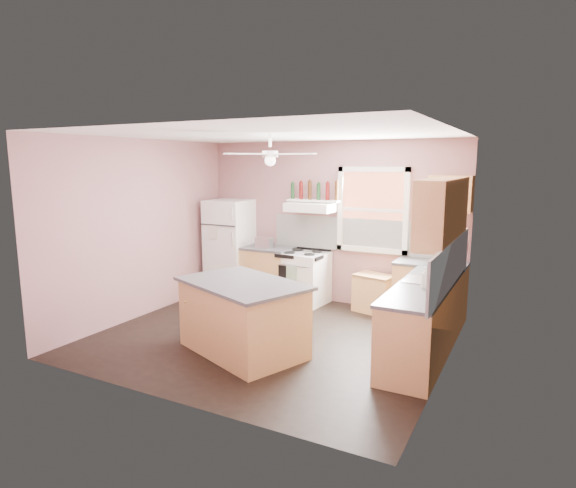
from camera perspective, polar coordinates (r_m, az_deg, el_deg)
The scene contains 32 objects.
floor at distance 6.66m, azimuth -1.99°, elevation -10.99°, with size 4.50×4.50×0.00m, color black.
ceiling at distance 6.24m, azimuth -2.14°, elevation 12.90°, with size 4.50×4.50×0.00m, color white.
wall_back at distance 8.11m, azimuth 5.01°, elevation 2.56°, with size 4.50×0.05×2.70m, color #8E6061.
wall_right at distance 5.56m, azimuth 18.77°, elevation -1.17°, with size 0.05×4.00×2.70m, color #8E6061.
wall_left at distance 7.68m, azimuth -17.00°, elevation 1.77°, with size 0.05×4.00×2.70m, color #8E6061.
backsplash_back at distance 7.94m, azimuth 7.88°, elevation 1.07°, with size 2.90×0.03×0.55m, color white.
backsplash_right at distance 5.90m, azimuth 18.75°, elevation -2.32°, with size 0.03×2.60×0.55m, color white.
window_view at distance 7.79m, azimuth 10.03°, elevation 4.00°, with size 1.00×0.02×1.20m, color brown.
window_frame at distance 7.77m, azimuth 9.97°, elevation 3.99°, with size 1.16×0.07×1.36m, color white.
refrigerator at distance 8.72m, azimuth -6.90°, elevation -0.34°, with size 0.72×0.70×1.69m, color white.
base_cabinet_left at distance 8.45m, azimuth -2.59°, elevation -3.47°, with size 0.90×0.60×0.86m, color tan.
counter_left at distance 8.36m, azimuth -2.62°, elevation -0.46°, with size 0.92×0.62×0.04m, color #404042.
toaster at distance 8.24m, azimuth -2.84°, elevation 0.16°, with size 0.28×0.16×0.18m, color silver.
stove at distance 8.12m, azimuth 1.82°, elevation -4.00°, with size 0.76×0.64×0.86m, color white.
range_hood at distance 7.93m, azimuth 2.74°, elevation 4.38°, with size 0.78×0.50×0.14m, color white.
bottle_shelf at distance 8.03m, azimuth 3.10°, elevation 5.16°, with size 0.90×0.26×0.03m, color white.
cart at distance 7.77m, azimuth 10.20°, elevation -5.77°, with size 0.60×0.40×0.60m, color tan.
base_cabinet_corner at distance 7.49m, azimuth 16.45°, elevation -5.58°, with size 1.00×0.60×0.86m, color tan.
base_cabinet_right at distance 6.13m, azimuth 15.71°, elevation -8.92°, with size 0.60×2.20×0.86m, color tan.
counter_corner at distance 7.39m, azimuth 16.61°, elevation -2.21°, with size 1.02×0.62×0.04m, color #404042.
counter_right at distance 6.01m, azimuth 15.81°, elevation -4.84°, with size 0.62×2.22×0.04m, color #404042.
sink at distance 6.20m, azimuth 16.20°, elevation -4.28°, with size 0.55×0.45×0.03m, color silver.
faucet at distance 6.15m, azimuth 17.70°, elevation -3.74°, with size 0.03×0.03×0.14m, color silver.
upper_cabinet_right at distance 6.03m, azimuth 17.90°, elevation 3.80°, with size 0.33×1.80×0.76m, color tan.
upper_cabinet_corner at distance 7.35m, azimuth 18.73°, elevation 5.66°, with size 0.60×0.33×0.52m, color tan.
paper_towel at distance 7.43m, azimuth 19.41°, elevation 0.61°, with size 0.12×0.12×0.26m, color white.
island at distance 6.07m, azimuth -5.35°, elevation -8.78°, with size 1.50×0.95×0.86m, color tan.
island_top at distance 5.94m, azimuth -5.41°, elevation -4.67°, with size 1.59×1.04×0.04m, color #404042.
ceiling_fan_hub at distance 6.23m, azimuth -2.13°, elevation 10.60°, with size 0.20×0.20×0.08m, color white.
soap_bottle at distance 5.80m, azimuth 15.97°, elevation -3.87°, with size 0.10×0.10×0.25m, color silver.
red_caddy at distance 6.23m, azimuth 17.13°, elevation -3.74°, with size 0.18×0.12×0.10m, color #AA260E.
wine_bottles at distance 8.01m, azimuth 3.16°, elevation 6.30°, with size 0.86×0.06×0.31m.
Camera 1 is at (3.08, -5.42, 2.34)m, focal length 30.00 mm.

